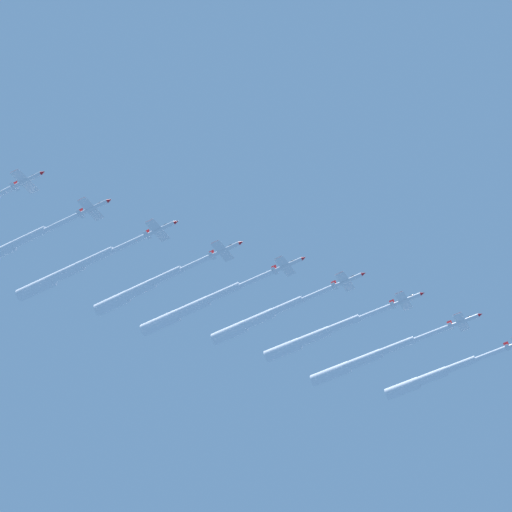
# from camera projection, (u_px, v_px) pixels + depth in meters

# --- Properties ---
(jet_lead) EXTENTS (24.97, 43.13, 4.28)m
(jet_lead) POSITION_uv_depth(u_px,v_px,m) (432.00, 377.00, 241.99)
(jet_lead) COLOR silver
(jet_port_inner) EXTENTS (28.13, 48.15, 4.19)m
(jet_port_inner) POSITION_uv_depth(u_px,v_px,m) (363.00, 360.00, 240.95)
(jet_port_inner) COLOR silver
(jet_starboard_inner) EXTENTS (26.71, 45.04, 4.28)m
(jet_starboard_inner) POSITION_uv_depth(u_px,v_px,m) (313.00, 337.00, 238.10)
(jet_starboard_inner) COLOR silver
(jet_port_mid) EXTENTS (25.45, 44.38, 4.28)m
(jet_port_mid) POSITION_uv_depth(u_px,v_px,m) (259.00, 319.00, 235.11)
(jet_port_mid) COLOR silver
(jet_starboard_mid) EXTENTS (27.23, 47.46, 4.32)m
(jet_starboard_mid) POSITION_uv_depth(u_px,v_px,m) (191.00, 308.00, 230.81)
(jet_starboard_mid) COLOR silver
(jet_port_outer) EXTENTS (24.54, 42.72, 4.31)m
(jet_port_outer) POSITION_uv_depth(u_px,v_px,m) (140.00, 290.00, 224.72)
(jet_port_outer) COLOR silver
(jet_starboard_outer) EXTENTS (27.15, 46.07, 4.27)m
(jet_starboard_outer) POSITION_uv_depth(u_px,v_px,m) (66.00, 273.00, 221.89)
(jet_starboard_outer) COLOR silver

